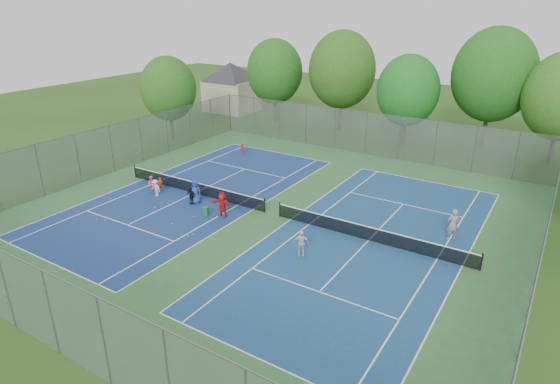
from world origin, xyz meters
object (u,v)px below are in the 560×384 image
(ball_crate, at_px, (193,197))
(instructor, at_px, (453,224))
(net_right, at_px, (369,234))
(ball_hopper, at_px, (206,211))
(net_left, at_px, (194,188))

(ball_crate, relative_size, instructor, 0.16)
(net_right, height_order, ball_hopper, net_right)
(ball_hopper, relative_size, instructor, 0.31)
(instructor, bearing_deg, ball_crate, -28.44)
(net_right, xyz_separation_m, ball_crate, (-13.44, -0.82, -0.32))
(net_left, height_order, ball_hopper, net_left)
(net_right, relative_size, instructor, 6.44)
(net_right, height_order, ball_crate, net_right)
(ball_crate, height_order, instructor, instructor)
(net_left, relative_size, net_right, 1.00)
(net_left, distance_m, instructor, 18.38)
(net_right, bearing_deg, instructor, 34.32)
(net_right, relative_size, ball_hopper, 20.78)
(net_left, distance_m, net_right, 14.00)
(net_left, xyz_separation_m, instructor, (18.15, 2.83, 0.54))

